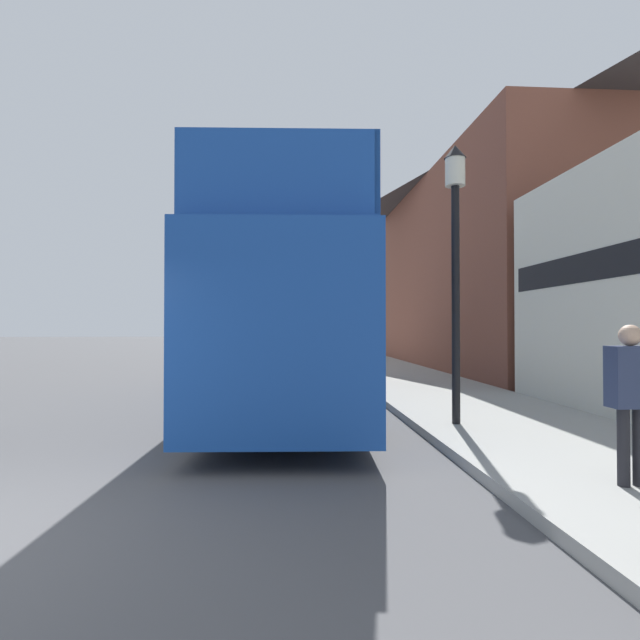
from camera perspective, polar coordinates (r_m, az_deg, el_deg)
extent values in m
plane|color=#4C4C4F|center=(25.03, -10.69, -4.74)|extent=(144.00, 144.00, 0.00)
cube|color=#999993|center=(22.19, 5.96, -5.06)|extent=(3.40, 108.00, 0.14)
cube|color=brown|center=(25.07, 15.94, 4.15)|extent=(6.00, 22.89, 7.75)
pyramid|color=#383333|center=(26.01, 15.89, 15.37)|extent=(6.00, 22.89, 2.42)
cube|color=#19479E|center=(10.54, -3.32, -1.20)|extent=(2.93, 10.01, 2.66)
cube|color=white|center=(10.05, -3.42, -0.46)|extent=(2.75, 5.56, 0.45)
cube|color=black|center=(10.57, -3.32, 3.29)|extent=(2.93, 9.22, 0.70)
cube|color=#19479E|center=(10.63, -3.32, 6.25)|extent=(2.90, 9.22, 0.10)
cube|color=#19479E|center=(10.82, -9.79, 9.19)|extent=(0.49, 9.10, 1.04)
cube|color=#19479E|center=(10.74, 3.21, 9.25)|extent=(0.49, 9.10, 1.04)
cube|color=#19479E|center=(6.32, -4.82, 16.53)|extent=(2.48, 0.18, 1.04)
cube|color=#19479E|center=(14.53, -2.77, 6.59)|extent=(2.54, 1.50, 1.04)
cylinder|color=black|center=(13.74, -7.55, -5.65)|extent=(0.33, 1.09, 1.08)
cylinder|color=black|center=(13.67, 1.83, -5.68)|extent=(0.33, 1.09, 1.08)
cylinder|color=black|center=(7.89, -12.32, -9.18)|extent=(0.33, 1.09, 1.08)
cylinder|color=black|center=(7.78, 4.26, -9.32)|extent=(0.33, 1.09, 1.08)
cube|color=silver|center=(17.92, -0.83, -4.41)|extent=(2.01, 4.30, 0.79)
cube|color=black|center=(17.77, -0.83, -2.26)|extent=(1.67, 2.11, 0.56)
cylinder|color=black|center=(19.26, -3.22, -4.89)|extent=(0.24, 0.69, 0.68)
cylinder|color=black|center=(19.25, 1.61, -4.89)|extent=(0.24, 0.69, 0.68)
cylinder|color=black|center=(16.67, -3.65, -5.51)|extent=(0.24, 0.69, 0.68)
cylinder|color=black|center=(16.66, 1.95, -5.52)|extent=(0.24, 0.69, 0.68)
cylinder|color=#232328|center=(5.82, 31.37, -12.27)|extent=(0.11, 0.11, 0.76)
cylinder|color=#232328|center=(5.91, 32.65, -12.08)|extent=(0.11, 0.11, 0.76)
cube|color=#2D3856|center=(5.77, 31.96, -5.53)|extent=(0.41, 0.23, 0.60)
sphere|color=tan|center=(5.75, 31.92, -1.50)|extent=(0.21, 0.21, 0.21)
cylinder|color=black|center=(8.34, 15.25, 1.74)|extent=(0.13, 0.13, 3.84)
cylinder|color=silver|center=(8.71, 15.19, 15.98)|extent=(0.32, 0.32, 0.45)
cone|color=black|center=(8.81, 15.18, 18.07)|extent=(0.35, 0.35, 0.22)
cylinder|color=black|center=(16.11, 5.08, 1.62)|extent=(0.13, 0.13, 4.50)
cylinder|color=silver|center=(16.41, 5.07, 10.28)|extent=(0.32, 0.32, 0.45)
cone|color=black|center=(16.48, 5.06, 11.42)|extent=(0.35, 0.35, 0.22)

